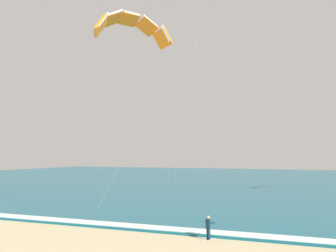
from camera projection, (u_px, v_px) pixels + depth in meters
name	position (u px, v px, depth m)	size (l,w,h in m)	color
sea	(301.00, 181.00, 81.86)	(200.00, 120.00, 0.20)	#146075
surf_foam	(257.00, 236.00, 27.34)	(200.00, 1.70, 0.04)	white
surfboard	(208.00, 240.00, 26.95)	(1.04, 1.44, 0.09)	white
kitesurfer	(209.00, 226.00, 27.03)	(0.67, 0.67, 1.69)	#143347
kite_primary	(132.00, 26.00, 37.66)	(11.75, 9.31, 18.84)	orange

